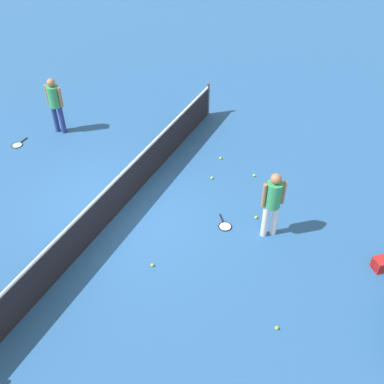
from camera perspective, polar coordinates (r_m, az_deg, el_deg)
name	(u,v)px	position (r m, az deg, el deg)	size (l,w,h in m)	color
ground_plane	(120,210)	(11.04, -8.94, -2.25)	(40.00, 40.00, 0.00)	#265693
court_net	(118,194)	(10.72, -9.20, -0.27)	(10.09, 0.09, 1.07)	#4C4C51
player_near_side	(273,200)	(9.79, 10.08, -1.01)	(0.48, 0.48, 1.70)	white
player_far_side	(55,101)	(13.74, -16.77, 10.81)	(0.38, 0.53, 1.70)	navy
tennis_racket_near_player	(225,226)	(10.53, 4.11, -4.21)	(0.56, 0.51, 0.03)	black
tennis_racket_far_player	(18,145)	(14.00, -20.97, 5.55)	(0.58, 0.31, 0.03)	black
tennis_ball_near_player	(152,265)	(9.70, -5.00, -9.10)	(0.07, 0.07, 0.07)	#C6E033
tennis_ball_by_net	(256,217)	(10.78, 8.01, -3.15)	(0.07, 0.07, 0.07)	#C6E033
tennis_ball_midcourt	(277,328)	(8.88, 10.56, -16.37)	(0.07, 0.07, 0.07)	#C6E033
tennis_ball_baseline	(221,158)	(12.53, 3.60, 4.25)	(0.07, 0.07, 0.07)	#C6E033
tennis_ball_stray_left	(212,178)	(11.82, 2.50, 1.78)	(0.07, 0.07, 0.07)	#C6E033
tennis_ball_stray_right	(254,175)	(12.00, 7.78, 2.07)	(0.07, 0.07, 0.07)	#C6E033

